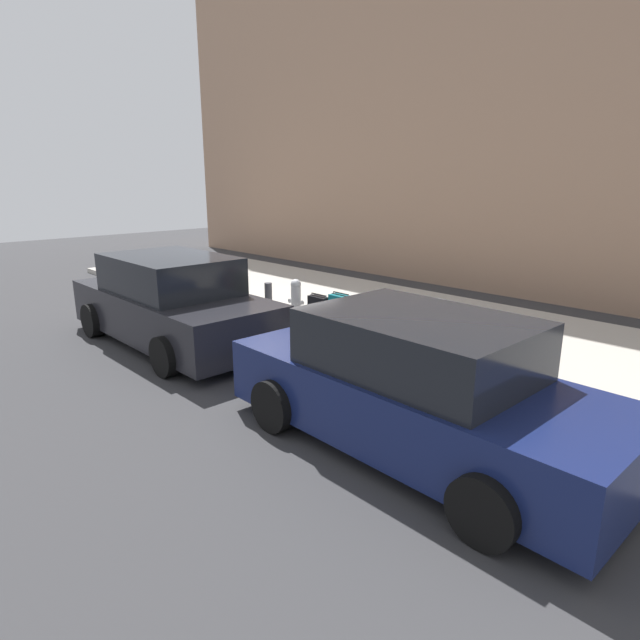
{
  "coord_description": "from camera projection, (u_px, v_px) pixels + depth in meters",
  "views": [
    {
      "loc": [
        -8.36,
        6.22,
        2.95
      ],
      "look_at": [
        -2.24,
        0.37,
        0.67
      ],
      "focal_mm": 29.7,
      "sensor_mm": 36.0,
      "label": 1
    }
  ],
  "objects": [
    {
      "name": "sidewalk_curb",
      "position": [
        342.0,
        305.0,
        12.41
      ],
      "size": [
        18.0,
        5.0,
        0.14
      ],
      "primitive_type": "cube",
      "color": "#ADA89E",
      "rests_on": "ground_plane"
    },
    {
      "name": "bollard_post",
      "position": [
        269.0,
        299.0,
        11.13
      ],
      "size": [
        0.16,
        0.16,
        0.69
      ],
      "primitive_type": "cylinder",
      "color": "#333338",
      "rests_on": "sidewalk_curb"
    },
    {
      "name": "suitcase_teal_5",
      "position": [
        341.0,
        314.0,
        9.84
      ],
      "size": [
        0.46,
        0.23,
        0.78
      ],
      "color": "#0F606B",
      "rests_on": "sidewalk_curb"
    },
    {
      "name": "suitcase_navy_0",
      "position": [
        462.0,
        347.0,
        8.13
      ],
      "size": [
        0.38,
        0.23,
        0.8
      ],
      "color": "navy",
      "rests_on": "sidewalk_curb"
    },
    {
      "name": "fire_hydrant",
      "position": [
        296.0,
        299.0,
        10.71
      ],
      "size": [
        0.39,
        0.21,
        0.85
      ],
      "color": "#99999E",
      "rests_on": "sidewalk_curb"
    },
    {
      "name": "suitcase_maroon_1",
      "position": [
        435.0,
        336.0,
        8.39
      ],
      "size": [
        0.4,
        0.24,
        1.01
      ],
      "color": "maroon",
      "rests_on": "sidewalk_curb"
    },
    {
      "name": "parked_car_navy_0",
      "position": [
        416.0,
        387.0,
        5.8
      ],
      "size": [
        4.55,
        2.08,
        1.55
      ],
      "color": "#141E4C",
      "rests_on": "ground_plane"
    },
    {
      "name": "suitcase_silver_3",
      "position": [
        386.0,
        328.0,
        9.17
      ],
      "size": [
        0.36,
        0.26,
        0.9
      ],
      "color": "#9EA0A8",
      "rests_on": "sidewalk_curb"
    },
    {
      "name": "suitcase_olive_2",
      "position": [
        406.0,
        331.0,
        8.71
      ],
      "size": [
        0.52,
        0.29,
        1.01
      ],
      "color": "#59601E",
      "rests_on": "sidewalk_curb"
    },
    {
      "name": "suitcase_black_6",
      "position": [
        319.0,
        312.0,
        10.19
      ],
      "size": [
        0.46,
        0.18,
        0.67
      ],
      "color": "black",
      "rests_on": "sidewalk_curb"
    },
    {
      "name": "parked_car_charcoal_1",
      "position": [
        172.0,
        303.0,
        9.57
      ],
      "size": [
        4.69,
        2.09,
        1.62
      ],
      "color": "black",
      "rests_on": "ground_plane"
    },
    {
      "name": "suitcase_red_4",
      "position": [
        361.0,
        324.0,
        9.45
      ],
      "size": [
        0.49,
        0.22,
        0.62
      ],
      "color": "red",
      "rests_on": "sidewalk_curb"
    },
    {
      "name": "building_facade_sidewalk_side",
      "position": [
        483.0,
        54.0,
        14.43
      ],
      "size": [
        24.0,
        3.0,
        12.44
      ],
      "primitive_type": "cube",
      "color": "#9E7A60",
      "rests_on": "ground_plane"
    },
    {
      "name": "ground_plane",
      "position": [
        257.0,
        328.0,
        10.76
      ],
      "size": [
        40.0,
        40.0,
        0.0
      ],
      "primitive_type": "plane",
      "color": "#333335"
    }
  ]
}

